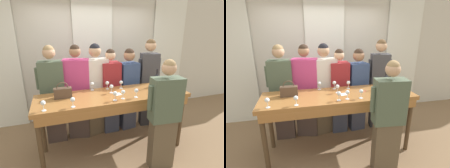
# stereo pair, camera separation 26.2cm
# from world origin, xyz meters

# --- Properties ---
(ground_plane) EXTENTS (18.00, 18.00, 0.00)m
(ground_plane) POSITION_xyz_m (0.00, 0.00, 0.00)
(ground_plane) COLOR #846647
(wall_back) EXTENTS (12.00, 0.06, 2.80)m
(wall_back) POSITION_xyz_m (0.00, 1.46, 1.40)
(wall_back) COLOR beige
(wall_back) RESTS_ON ground_plane
(curtain_panel_center) EXTENTS (0.86, 0.03, 2.69)m
(curtain_panel_center) POSITION_xyz_m (0.00, 1.40, 1.34)
(curtain_panel_center) COLOR white
(curtain_panel_center) RESTS_ON ground_plane
(curtain_panel_right) EXTENTS (0.86, 0.03, 2.69)m
(curtain_panel_right) POSITION_xyz_m (1.94, 1.40, 1.34)
(curtain_panel_right) COLOR white
(curtain_panel_right) RESTS_ON ground_plane
(tasting_bar) EXTENTS (2.43, 0.71, 1.03)m
(tasting_bar) POSITION_xyz_m (0.00, -0.02, 0.92)
(tasting_bar) COLOR #9E6633
(tasting_bar) RESTS_ON ground_plane
(wine_bottle) EXTENTS (0.09, 0.09, 0.31)m
(wine_bottle) POSITION_xyz_m (0.88, 0.16, 1.14)
(wine_bottle) COLOR black
(wine_bottle) RESTS_ON tasting_bar
(handbag) EXTENTS (0.26, 0.11, 0.25)m
(handbag) POSITION_xyz_m (-0.77, 0.10, 1.11)
(handbag) COLOR brown
(handbag) RESTS_ON tasting_bar
(wine_glass_front_left) EXTENTS (0.06, 0.06, 0.14)m
(wine_glass_front_left) POSITION_xyz_m (1.10, -0.16, 1.13)
(wine_glass_front_left) COLOR white
(wine_glass_front_left) RESTS_ON tasting_bar
(wine_glass_front_mid) EXTENTS (0.06, 0.06, 0.14)m
(wine_glass_front_mid) POSITION_xyz_m (-0.02, 0.27, 1.13)
(wine_glass_front_mid) COLOR white
(wine_glass_front_mid) RESTS_ON tasting_bar
(wine_glass_front_right) EXTENTS (0.06, 0.06, 0.14)m
(wine_glass_front_right) POSITION_xyz_m (-0.05, -0.24, 1.13)
(wine_glass_front_right) COLOR white
(wine_glass_front_right) RESTS_ON tasting_bar
(wine_glass_center_left) EXTENTS (0.06, 0.06, 0.14)m
(wine_glass_center_left) POSITION_xyz_m (0.29, -0.23, 1.13)
(wine_glass_center_left) COLOR white
(wine_glass_center_left) RESTS_ON tasting_bar
(wine_glass_center_mid) EXTENTS (0.06, 0.06, 0.14)m
(wine_glass_center_mid) POSITION_xyz_m (-0.66, -0.27, 1.13)
(wine_glass_center_mid) COLOR white
(wine_glass_center_mid) RESTS_ON tasting_bar
(wine_glass_center_right) EXTENTS (0.06, 0.06, 0.14)m
(wine_glass_center_right) POSITION_xyz_m (-1.03, -0.27, 1.13)
(wine_glass_center_right) COLOR white
(wine_glass_center_right) RESTS_ON tasting_bar
(wine_glass_back_left) EXTENTS (0.06, 0.06, 0.14)m
(wine_glass_back_left) POSITION_xyz_m (0.08, -0.22, 1.13)
(wine_glass_back_left) COLOR white
(wine_glass_back_left) RESTS_ON tasting_bar
(wine_glass_back_mid) EXTENTS (0.06, 0.06, 0.14)m
(wine_glass_back_mid) POSITION_xyz_m (0.22, 0.23, 1.13)
(wine_glass_back_mid) COLOR white
(wine_glass_back_mid) RESTS_ON tasting_bar
(wine_glass_back_right) EXTENTS (0.06, 0.06, 0.14)m
(wine_glass_back_right) POSITION_xyz_m (-0.28, 0.30, 1.13)
(wine_glass_back_right) COLOR white
(wine_glass_back_right) RESTS_ON tasting_bar
(wine_glass_near_host) EXTENTS (0.06, 0.06, 0.14)m
(wine_glass_near_host) POSITION_xyz_m (-0.01, 0.07, 1.13)
(wine_glass_near_host) COLOR white
(wine_glass_near_host) RESTS_ON tasting_bar
(napkin) EXTENTS (0.12, 0.12, 0.00)m
(napkin) POSITION_xyz_m (0.07, -0.02, 1.03)
(napkin) COLOR white
(napkin) RESTS_ON tasting_bar
(pen) EXTENTS (0.11, 0.10, 0.01)m
(pen) POSITION_xyz_m (0.44, 0.02, 1.03)
(pen) COLOR maroon
(pen) RESTS_ON tasting_bar
(guest_olive_jacket) EXTENTS (0.52, 0.26, 1.78)m
(guest_olive_jacket) POSITION_xyz_m (-0.92, 0.58, 0.91)
(guest_olive_jacket) COLOR #473833
(guest_olive_jacket) RESTS_ON ground_plane
(guest_pink_top) EXTENTS (0.57, 0.33, 1.77)m
(guest_pink_top) POSITION_xyz_m (-0.50, 0.58, 0.90)
(guest_pink_top) COLOR #473833
(guest_pink_top) RESTS_ON ground_plane
(guest_cream_sweater) EXTENTS (0.57, 0.31, 1.78)m
(guest_cream_sweater) POSITION_xyz_m (-0.15, 0.58, 0.93)
(guest_cream_sweater) COLOR brown
(guest_cream_sweater) RESTS_ON ground_plane
(guest_striped_shirt) EXTENTS (0.46, 0.28, 1.68)m
(guest_striped_shirt) POSITION_xyz_m (0.13, 0.58, 0.86)
(guest_striped_shirt) COLOR #383D51
(guest_striped_shirt) RESTS_ON ground_plane
(guest_navy_coat) EXTENTS (0.47, 0.30, 1.67)m
(guest_navy_coat) POSITION_xyz_m (0.51, 0.58, 0.87)
(guest_navy_coat) COLOR #383D51
(guest_navy_coat) RESTS_ON ground_plane
(guest_beige_cap) EXTENTS (0.47, 0.30, 1.84)m
(guest_beige_cap) POSITION_xyz_m (0.96, 0.58, 0.97)
(guest_beige_cap) COLOR #28282D
(guest_beige_cap) RESTS_ON ground_plane
(host_pouring) EXTENTS (0.54, 0.26, 1.66)m
(host_pouring) POSITION_xyz_m (0.56, -0.60, 0.85)
(host_pouring) COLOR brown
(host_pouring) RESTS_ON ground_plane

